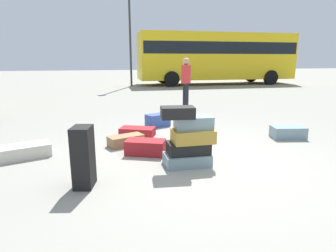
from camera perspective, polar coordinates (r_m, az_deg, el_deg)
name	(u,v)px	position (r m, az deg, el deg)	size (l,w,h in m)	color
ground_plane	(198,161)	(4.53, 6.09, -7.07)	(80.00, 80.00, 0.00)	gray
suitcase_tower	(189,139)	(4.28, 4.18, -2.68)	(0.82, 0.46, 0.90)	gray
suitcase_maroon_behind_tower	(145,147)	(4.82, -4.54, -4.26)	(0.65, 0.34, 0.25)	maroon
suitcase_navy_left_side	(158,120)	(6.80, -2.07, 1.18)	(0.54, 0.31, 0.30)	#334F99
suitcase_maroon_upright_blue	(137,132)	(5.98, -6.14, -1.15)	(0.71, 0.37, 0.18)	maroon
suitcase_slate_right_side	(288,132)	(6.28, 22.95, -1.17)	(0.65, 0.36, 0.24)	gray
suitcase_cream_foreground_near	(25,151)	(5.23, -26.77, -4.49)	(0.76, 0.40, 0.21)	beige
suitcase_brown_white_trunk	(126,140)	(5.35, -8.45, -2.89)	(0.64, 0.29, 0.19)	olive
suitcase_black_foreground_far	(83,157)	(3.69, -16.64, -5.99)	(0.23, 0.32, 0.77)	black
person_bearded_onlooker	(186,79)	(9.00, 3.61, 9.39)	(0.30, 0.34, 1.62)	black
parked_bus	(216,55)	(18.91, 9.65, 13.86)	(9.92, 2.90, 3.15)	yellow
lamp_post	(129,5)	(17.51, -7.79, 22.99)	(0.36, 0.36, 7.17)	#333338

